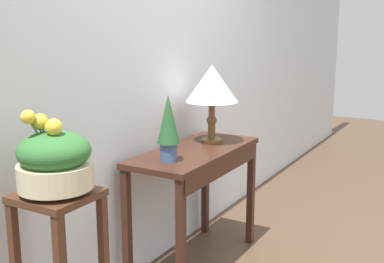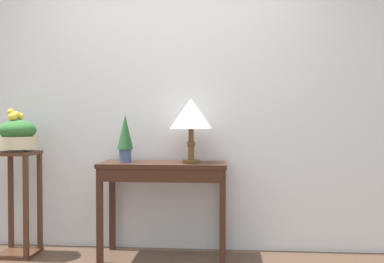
% 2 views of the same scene
% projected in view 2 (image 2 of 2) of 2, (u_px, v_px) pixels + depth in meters
% --- Properties ---
extents(back_wall_with_art, '(9.00, 0.10, 2.80)m').
position_uv_depth(back_wall_with_art, '(170.00, 89.00, 3.85)').
color(back_wall_with_art, silver).
rests_on(back_wall_with_art, ground).
extents(console_table, '(1.02, 0.44, 0.78)m').
position_uv_depth(console_table, '(163.00, 178.00, 3.53)').
color(console_table, '#381E14').
rests_on(console_table, ground).
extents(table_lamp, '(0.34, 0.34, 0.52)m').
position_uv_depth(table_lamp, '(191.00, 115.00, 3.53)').
color(table_lamp, brown).
rests_on(table_lamp, console_table).
extents(potted_plant_on_console, '(0.13, 0.13, 0.39)m').
position_uv_depth(potted_plant_on_console, '(125.00, 136.00, 3.57)').
color(potted_plant_on_console, '#3D5684').
rests_on(potted_plant_on_console, console_table).
extents(pedestal_stand_left, '(0.30, 0.30, 0.87)m').
position_uv_depth(pedestal_stand_left, '(18.00, 203.00, 3.63)').
color(pedestal_stand_left, '#472819').
rests_on(pedestal_stand_left, ground).
extents(planter_bowl_wide, '(0.31, 0.31, 0.35)m').
position_uv_depth(planter_bowl_wide, '(17.00, 135.00, 3.62)').
color(planter_bowl_wide, beige).
rests_on(planter_bowl_wide, pedestal_stand_left).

